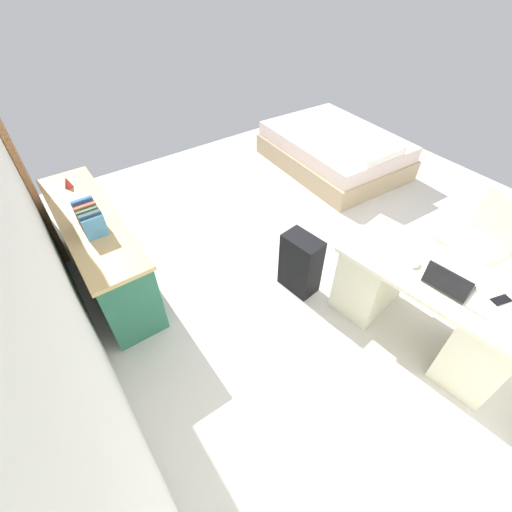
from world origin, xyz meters
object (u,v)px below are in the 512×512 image
at_px(computer_mouse, 415,265).
at_px(figurine_small, 67,182).
at_px(office_chair, 475,249).
at_px(bed, 334,150).
at_px(laptop, 448,283).
at_px(suitcase_black, 300,264).
at_px(credenza, 101,250).
at_px(desk, 424,304).
at_px(cell_phone_near_laptop, 501,300).

distance_m(computer_mouse, figurine_small, 3.17).
height_order(office_chair, bed, office_chair).
distance_m(office_chair, laptop, 1.08).
bearing_deg(computer_mouse, figurine_small, 28.00).
bearing_deg(office_chair, suitcase_black, 57.44).
relative_size(credenza, computer_mouse, 18.00).
bearing_deg(figurine_small, office_chair, -132.67).
relative_size(suitcase_black, figurine_small, 5.56).
xyz_separation_m(credenza, figurine_small, (0.58, 0.00, 0.44)).
relative_size(credenza, suitcase_black, 2.94).
distance_m(laptop, figurine_small, 3.39).
distance_m(desk, suitcase_black, 1.10).
bearing_deg(credenza, bed, -84.11).
bearing_deg(office_chair, cell_phone_near_laptop, 123.06).
relative_size(credenza, cell_phone_near_laptop, 13.24).
relative_size(desk, laptop, 4.50).
distance_m(credenza, figurine_small, 0.73).
height_order(bed, computer_mouse, computer_mouse).
bearing_deg(laptop, cell_phone_near_laptop, -144.48).
bearing_deg(bed, office_chair, 166.65).
distance_m(office_chair, bed, 2.47).
xyz_separation_m(bed, computer_mouse, (-2.35, 1.55, 0.50)).
bearing_deg(office_chair, bed, -13.35).
xyz_separation_m(computer_mouse, cell_phone_near_laptop, (-0.56, -0.20, -0.01)).
distance_m(credenza, suitcase_black, 1.88).
bearing_deg(computer_mouse, credenza, 35.12).
bearing_deg(desk, computer_mouse, 24.72).
bearing_deg(cell_phone_near_laptop, figurine_small, 49.23).
distance_m(cell_phone_near_laptop, figurine_small, 3.75).
height_order(desk, bed, desk).
distance_m(office_chair, cell_phone_near_laptop, 0.98).
height_order(office_chair, laptop, same).
distance_m(desk, computer_mouse, 0.41).
height_order(office_chair, figurine_small, office_chair).
relative_size(office_chair, figurine_small, 8.55).
bearing_deg(desk, office_chair, -82.64).
xyz_separation_m(suitcase_black, cell_phone_near_laptop, (-1.38, -0.59, 0.43)).
bearing_deg(computer_mouse, bed, -41.35).
bearing_deg(cell_phone_near_laptop, office_chair, -41.09).
xyz_separation_m(office_chair, laptop, (-0.22, 0.99, 0.36)).
xyz_separation_m(bed, cell_phone_near_laptop, (-2.90, 1.35, 0.49)).
height_order(office_chair, suitcase_black, office_chair).
xyz_separation_m(computer_mouse, figurine_small, (2.57, 1.86, 0.08)).
xyz_separation_m(desk, credenza, (2.16, 1.93, 0.00)).
height_order(desk, laptop, laptop).
bearing_deg(laptop, credenza, 39.36).
bearing_deg(suitcase_black, figurine_small, 32.44).
bearing_deg(desk, bed, -30.46).
height_order(laptop, cell_phone_near_laptop, laptop).
relative_size(office_chair, suitcase_black, 1.54).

